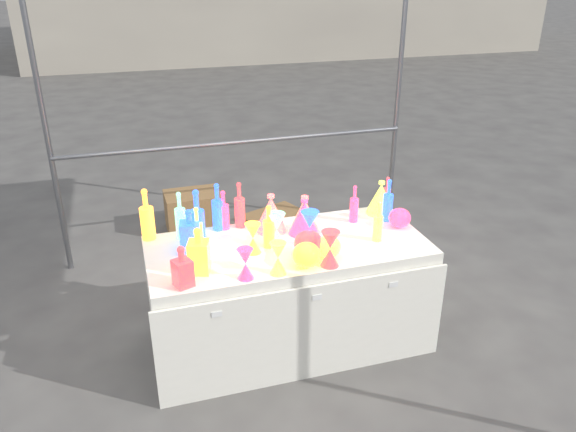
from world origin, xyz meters
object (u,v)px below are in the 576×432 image
object	(u,v)px
display_table	(288,294)
globe_0	(306,256)
decanter_0	(198,250)
hourglass_0	(330,249)
bottle_0	(147,214)
lampshade_0	(305,214)
cardboard_box_closed	(194,211)

from	to	relation	value
display_table	globe_0	world-z (taller)	globe_0
globe_0	display_table	bearing A→B (deg)	94.15
decanter_0	hourglass_0	world-z (taller)	decanter_0
bottle_0	lampshade_0	world-z (taller)	bottle_0
hourglass_0	globe_0	world-z (taller)	hourglass_0
display_table	decanter_0	distance (m)	0.81
cardboard_box_closed	globe_0	world-z (taller)	globe_0
display_table	decanter_0	world-z (taller)	decanter_0
lampshade_0	display_table	bearing A→B (deg)	-137.45
decanter_0	globe_0	xyz separation A→B (m)	(0.62, -0.12, -0.07)
bottle_0	globe_0	bearing A→B (deg)	-36.63
bottle_0	globe_0	distance (m)	1.09
bottle_0	decanter_0	bearing A→B (deg)	-64.40
bottle_0	globe_0	world-z (taller)	bottle_0
display_table	lampshade_0	bearing A→B (deg)	44.17
cardboard_box_closed	bottle_0	distance (m)	1.84
display_table	decanter_0	bearing A→B (deg)	-163.67
decanter_0	hourglass_0	size ratio (longest dim) A/B	1.27
display_table	bottle_0	xyz separation A→B (m)	(-0.85, 0.35, 0.55)
display_table	hourglass_0	size ratio (longest dim) A/B	8.19
display_table	bottle_0	world-z (taller)	bottle_0
globe_0	lampshade_0	bearing A→B (deg)	72.95
display_table	lampshade_0	world-z (taller)	lampshade_0
cardboard_box_closed	globe_0	xyz separation A→B (m)	(0.39, -2.27, 0.63)
display_table	hourglass_0	xyz separation A→B (m)	(0.16, -0.33, 0.49)
globe_0	lampshade_0	size ratio (longest dim) A/B	0.66
bottle_0	hourglass_0	xyz separation A→B (m)	(1.01, -0.68, -0.06)
decanter_0	lampshade_0	world-z (taller)	decanter_0
cardboard_box_closed	display_table	bearing A→B (deg)	-80.30
bottle_0	lampshade_0	size ratio (longest dim) A/B	1.36
decanter_0	hourglass_0	bearing A→B (deg)	5.84
hourglass_0	cardboard_box_closed	bearing A→B (deg)	102.89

